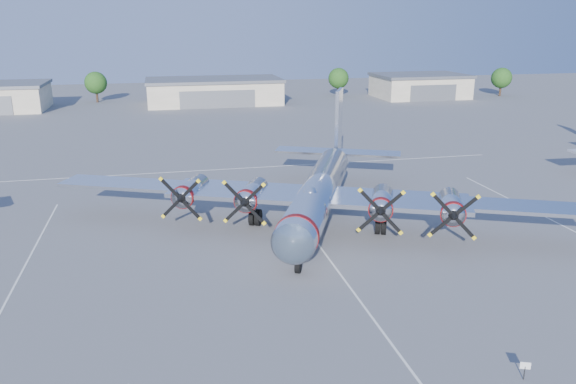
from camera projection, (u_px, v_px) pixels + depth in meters
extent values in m
plane|color=#5F5F61|center=(317.00, 242.00, 45.29)|extent=(260.00, 260.00, 0.00)
cube|color=silver|center=(7.00, 299.00, 35.94)|extent=(0.15, 40.00, 0.01)
cube|color=silver|center=(335.00, 267.00, 40.63)|extent=(0.15, 40.00, 0.01)
cube|color=silver|center=(261.00, 167.00, 68.61)|extent=(60.00, 0.15, 0.01)
cube|color=#B4AA8F|center=(214.00, 92.00, 121.07)|extent=(28.00, 14.00, 4.80)
cube|color=slate|center=(214.00, 80.00, 120.28)|extent=(28.60, 14.60, 0.60)
cube|color=slate|center=(218.00, 99.00, 114.67)|extent=(15.40, 0.20, 3.60)
cube|color=#B4AA8F|center=(420.00, 87.00, 131.30)|extent=(20.00, 14.00, 4.80)
cube|color=slate|center=(420.00, 75.00, 130.51)|extent=(20.60, 14.60, 0.60)
cube|color=slate|center=(433.00, 93.00, 124.90)|extent=(11.00, 0.20, 3.60)
cylinder|color=#382619|center=(97.00, 96.00, 123.49)|extent=(0.50, 0.50, 2.80)
sphere|color=#1D4E16|center=(96.00, 83.00, 122.66)|extent=(4.80, 4.80, 4.80)
cylinder|color=#382619|center=(338.00, 90.00, 133.35)|extent=(0.50, 0.50, 2.80)
sphere|color=#1D4E16|center=(338.00, 78.00, 132.52)|extent=(4.80, 4.80, 4.80)
cylinder|color=#382619|center=(500.00, 90.00, 133.99)|extent=(0.50, 0.50, 2.80)
sphere|color=#1D4E16|center=(502.00, 78.00, 133.16)|extent=(4.80, 4.80, 4.80)
cylinder|color=black|center=(524.00, 373.00, 27.81)|extent=(0.06, 0.06, 0.75)
cube|color=white|center=(525.00, 366.00, 27.69)|extent=(0.49, 0.23, 0.37)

